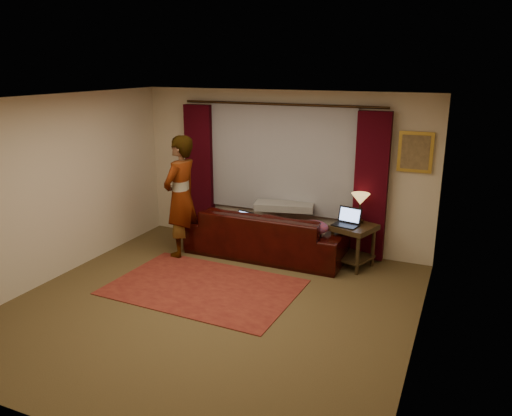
{
  "coord_description": "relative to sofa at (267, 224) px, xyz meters",
  "views": [
    {
      "loc": [
        2.86,
        -5.11,
        2.99
      ],
      "look_at": [
        0.1,
        1.2,
        1.0
      ],
      "focal_mm": 35.0,
      "sensor_mm": 36.0,
      "label": 1
    }
  ],
  "objects": [
    {
      "name": "floor",
      "position": [
        0.03,
        -1.94,
        -0.52
      ],
      "size": [
        5.0,
        5.0,
        0.01
      ],
      "primitive_type": "cube",
      "color": "brown",
      "rests_on": "ground"
    },
    {
      "name": "ceiling",
      "position": [
        0.03,
        -1.94,
        2.08
      ],
      "size": [
        5.0,
        5.0,
        0.02
      ],
      "primitive_type": "cube",
      "color": "silver",
      "rests_on": "ground"
    },
    {
      "name": "wall_back",
      "position": [
        0.03,
        0.56,
        0.78
      ],
      "size": [
        5.0,
        0.02,
        2.6
      ],
      "primitive_type": "cube",
      "color": "beige",
      "rests_on": "ground"
    },
    {
      "name": "wall_front",
      "position": [
        0.03,
        -4.44,
        0.78
      ],
      "size": [
        5.0,
        0.02,
        2.6
      ],
      "primitive_type": "cube",
      "color": "beige",
      "rests_on": "ground"
    },
    {
      "name": "wall_left",
      "position": [
        -2.47,
        -1.94,
        0.78
      ],
      "size": [
        0.02,
        5.0,
        2.6
      ],
      "primitive_type": "cube",
      "color": "beige",
      "rests_on": "ground"
    },
    {
      "name": "wall_right",
      "position": [
        2.53,
        -1.94,
        0.78
      ],
      "size": [
        0.02,
        5.0,
        2.6
      ],
      "primitive_type": "cube",
      "color": "beige",
      "rests_on": "ground"
    },
    {
      "name": "sheer_curtain",
      "position": [
        0.03,
        0.5,
        0.98
      ],
      "size": [
        2.5,
        0.05,
        1.8
      ],
      "primitive_type": "cube",
      "color": "#94939A",
      "rests_on": "wall_back"
    },
    {
      "name": "drape_left",
      "position": [
        -1.47,
        0.45,
        0.66
      ],
      "size": [
        0.5,
        0.14,
        2.3
      ],
      "primitive_type": "cube",
      "color": "#31030B",
      "rests_on": "floor"
    },
    {
      "name": "drape_right",
      "position": [
        1.53,
        0.45,
        0.66
      ],
      "size": [
        0.5,
        0.14,
        2.3
      ],
      "primitive_type": "cube",
      "color": "#31030B",
      "rests_on": "floor"
    },
    {
      "name": "curtain_rod",
      "position": [
        0.03,
        0.45,
        1.86
      ],
      "size": [
        0.04,
        0.04,
        3.4
      ],
      "primitive_type": "cylinder",
      "color": "black",
      "rests_on": "wall_back"
    },
    {
      "name": "picture_frame",
      "position": [
        2.13,
        0.53,
        1.23
      ],
      "size": [
        0.5,
        0.04,
        0.6
      ],
      "primitive_type": "cube",
      "color": "gold",
      "rests_on": "wall_back"
    },
    {
      "name": "sofa",
      "position": [
        0.0,
        0.0,
        0.0
      ],
      "size": [
        2.57,
        1.12,
        1.03
      ],
      "primitive_type": "imported",
      "rotation": [
        0.0,
        0.0,
        3.14
      ],
      "color": "black",
      "rests_on": "floor"
    },
    {
      "name": "throw_blanket",
      "position": [
        0.19,
        0.28,
        0.52
      ],
      "size": [
        1.01,
        0.58,
        0.11
      ],
      "primitive_type": "cube",
      "rotation": [
        0.0,
        0.0,
        0.23
      ],
      "color": "gray",
      "rests_on": "sofa"
    },
    {
      "name": "clothing_pile",
      "position": [
        0.82,
        -0.17,
        0.1
      ],
      "size": [
        0.54,
        0.46,
        0.2
      ],
      "primitive_type": "ellipsoid",
      "rotation": [
        0.0,
        0.0,
        -0.22
      ],
      "color": "#78334E",
      "rests_on": "sofa"
    },
    {
      "name": "laptop_sofa",
      "position": [
        -0.34,
        -0.24,
        0.11
      ],
      "size": [
        0.35,
        0.37,
        0.21
      ],
      "primitive_type": null,
      "rotation": [
        0.0,
        0.0,
        -0.2
      ],
      "color": "black",
      "rests_on": "sofa"
    },
    {
      "name": "area_rug",
      "position": [
        -0.32,
        -1.51,
        -0.51
      ],
      "size": [
        2.6,
        1.78,
        0.01
      ],
      "primitive_type": "cube",
      "rotation": [
        0.0,
        0.0,
        -0.04
      ],
      "color": "maroon",
      "rests_on": "floor"
    },
    {
      "name": "end_table",
      "position": [
        1.39,
        0.06,
        -0.18
      ],
      "size": [
        0.73,
        0.73,
        0.67
      ],
      "primitive_type": "cube",
      "rotation": [
        0.0,
        0.0,
        -0.33
      ],
      "color": "black",
      "rests_on": "floor"
    },
    {
      "name": "tiffany_lamp",
      "position": [
        1.43,
        0.24,
        0.37
      ],
      "size": [
        0.37,
        0.37,
        0.45
      ],
      "primitive_type": null,
      "rotation": [
        0.0,
        0.0,
        -0.38
      ],
      "color": "#A47732",
      "rests_on": "end_table"
    },
    {
      "name": "laptop_table",
      "position": [
        1.28,
        -0.03,
        0.28
      ],
      "size": [
        0.44,
        0.46,
        0.26
      ],
      "primitive_type": null,
      "rotation": [
        0.0,
        0.0,
        -0.22
      ],
      "color": "black",
      "rests_on": "end_table"
    },
    {
      "name": "person",
      "position": [
        -1.25,
        -0.54,
        0.46
      ],
      "size": [
        0.62,
        0.62,
        1.95
      ],
      "primitive_type": "imported",
      "rotation": [
        0.0,
        0.0,
        -1.66
      ],
      "color": "gray",
      "rests_on": "floor"
    }
  ]
}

